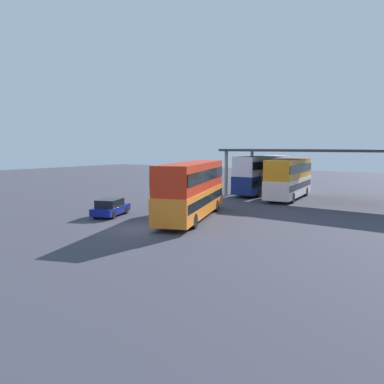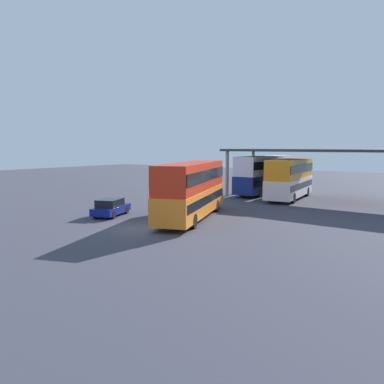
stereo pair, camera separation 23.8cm
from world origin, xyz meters
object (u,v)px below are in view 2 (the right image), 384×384
parked_hatchback (111,207)px  double_decker_main (192,188)px  double_decker_mid_row (290,177)px  double_decker_near_canopy (264,173)px

parked_hatchback → double_decker_main: bearing=-85.1°
parked_hatchback → double_decker_mid_row: bearing=-43.7°
parked_hatchback → double_decker_near_canopy: 20.59m
double_decker_main → parked_hatchback: double_decker_main is taller
parked_hatchback → double_decker_near_canopy: bearing=-30.8°
double_decker_near_canopy → parked_hatchback: bearing=170.6°
parked_hatchback → double_decker_near_canopy: (3.74, 20.18, 1.69)m
double_decker_main → double_decker_near_canopy: 17.57m
double_decker_main → double_decker_mid_row: bearing=-26.3°
parked_hatchback → double_decker_near_canopy: size_ratio=0.40×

